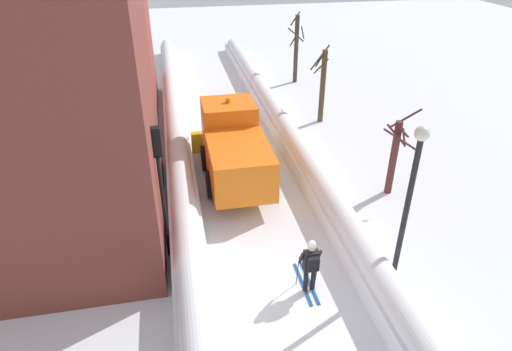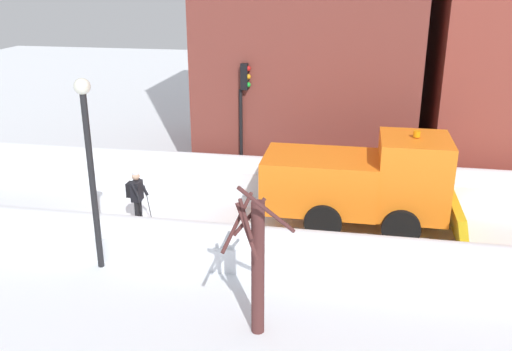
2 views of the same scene
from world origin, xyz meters
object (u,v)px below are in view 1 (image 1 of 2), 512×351
plow_truck (234,148)px  bare_tree_far (296,48)px  bare_tree_mid (322,85)px  bare_tree_near (395,155)px  skier (311,264)px  traffic_light_pole (159,169)px  street_lamp (411,189)px

plow_truck → bare_tree_far: (5.97, 12.05, 0.78)m
bare_tree_mid → bare_tree_far: bearing=85.9°
plow_truck → bare_tree_near: 6.27m
plow_truck → skier: 6.89m
traffic_light_pole → street_lamp: (6.62, -2.54, 0.08)m
street_lamp → bare_tree_mid: street_lamp is taller
street_lamp → bare_tree_far: bearing=83.4°
plow_truck → bare_tree_far: bare_tree_far is taller
plow_truck → skier: plow_truck is taller
traffic_light_pole → bare_tree_far: (8.81, 16.31, -0.86)m
skier → street_lamp: 3.44m
plow_truck → street_lamp: 7.97m
plow_truck → street_lamp: (3.79, -6.80, 1.72)m
skier → traffic_light_pole: traffic_light_pole is taller
bare_tree_far → street_lamp: bearing=-96.6°
bare_tree_mid → bare_tree_far: 6.78m
street_lamp → bare_tree_near: 5.26m
bare_tree_far → skier: bearing=-104.4°
traffic_light_pole → bare_tree_far: bearing=61.6°
bare_tree_near → street_lamp: bearing=-114.3°
plow_truck → traffic_light_pole: 5.38m
plow_truck → bare_tree_mid: 7.64m
street_lamp → bare_tree_far: street_lamp is taller
bare_tree_far → bare_tree_mid: bearing=-94.1°
bare_tree_mid → bare_tree_far: size_ratio=0.88×
skier → traffic_light_pole: size_ratio=0.41×
traffic_light_pole → street_lamp: size_ratio=0.89×
skier → street_lamp: street_lamp is taller
plow_truck → traffic_light_pole: traffic_light_pole is taller
bare_tree_near → bare_tree_far: (0.11, 14.26, 0.57)m
plow_truck → bare_tree_far: size_ratio=1.34×
skier → bare_tree_near: 6.61m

